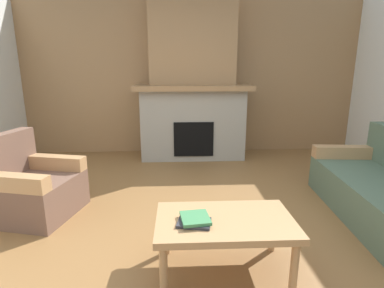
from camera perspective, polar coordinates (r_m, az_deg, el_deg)
ground at (r=2.90m, az=2.79°, el=-16.78°), size 9.00×9.00×0.00m
wall_back_wood_panel at (r=5.48m, az=-0.11°, el=12.68°), size 6.00×0.12×2.70m
fireplace at (r=5.11m, az=0.09°, el=10.49°), size 1.90×0.82×2.70m
armchair at (r=3.54m, az=-28.23°, el=-7.31°), size 0.92×0.92×0.85m
coffee_table at (r=2.28m, az=6.25°, el=-15.13°), size 1.00×0.60×0.43m
book_stack_near_edge at (r=2.18m, az=0.52°, el=-14.26°), size 0.26×0.25×0.04m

